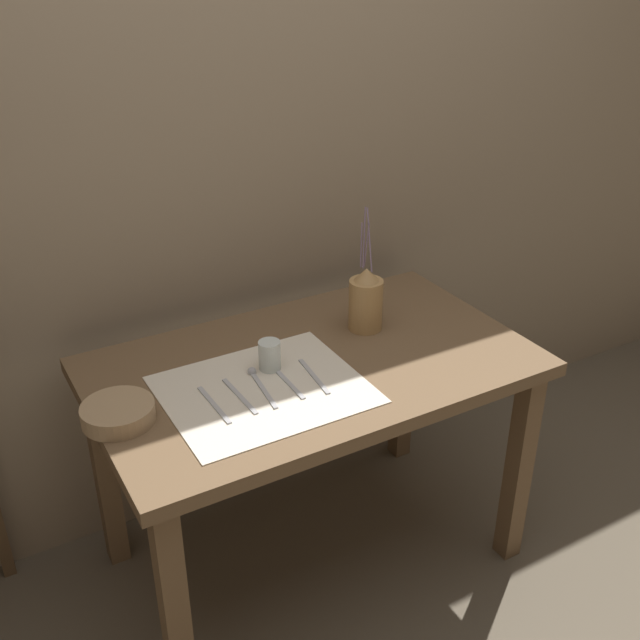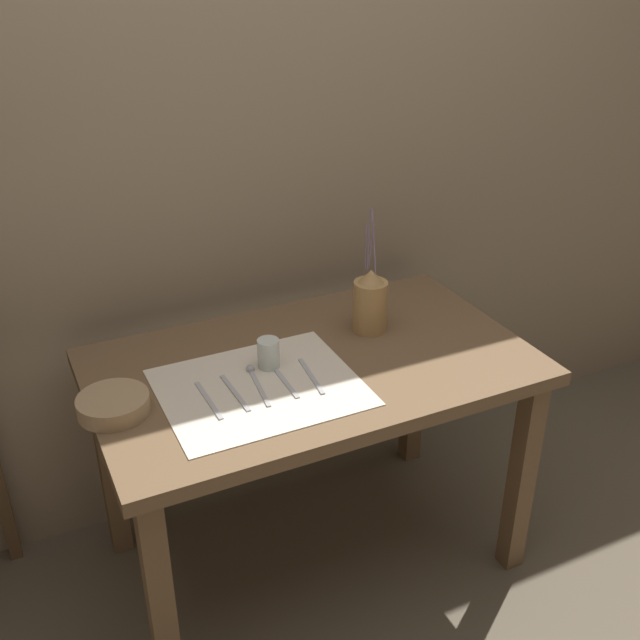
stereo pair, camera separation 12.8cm
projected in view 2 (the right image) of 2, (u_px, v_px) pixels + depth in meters
The scene contains 12 objects.
ground_plane at pixel (313, 553), 2.38m from camera, with size 12.00×12.00×0.00m, color brown.
stone_wall_back at pixel (244, 145), 2.20m from camera, with size 7.00×0.06×2.40m.
wooden_table at pixel (312, 391), 2.10m from camera, with size 1.20×0.72×0.71m.
linen_cloth at pixel (260, 387), 1.93m from camera, with size 0.51×0.42×0.00m.
pitcher_with_flowers at pixel (370, 302), 2.17m from camera, with size 0.10×0.10×0.37m.
wooden_bowl at pixel (113, 405), 1.82m from camera, with size 0.18×0.18×0.04m.
glass_tumbler_near at pixel (268, 353), 2.00m from camera, with size 0.06×0.06×0.08m.
fork_outer at pixel (209, 400), 1.87m from camera, with size 0.02×0.18×0.00m.
fork_inner at pixel (235, 393), 1.90m from camera, with size 0.02×0.18×0.00m.
spoon_inner at pixel (254, 376), 1.97m from camera, with size 0.04×0.20×0.02m.
spoon_outer at pixel (276, 369), 2.00m from camera, with size 0.02×0.20×0.02m.
knife_center at pixel (311, 376), 1.97m from camera, with size 0.03×0.18×0.00m.
Camera 2 is at (-0.75, -1.60, 1.76)m, focal length 42.00 mm.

